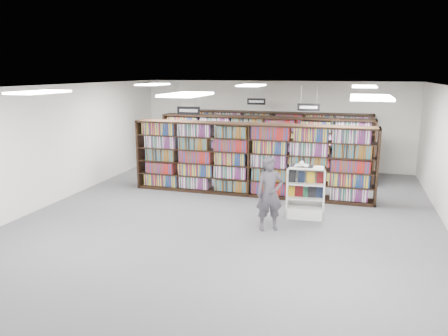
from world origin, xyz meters
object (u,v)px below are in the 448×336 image
(bookshelf_row_near, at_px, (250,160))
(open_book, at_px, (301,165))
(shopper, at_px, (270,194))
(endcap_display, at_px, (305,200))

(bookshelf_row_near, bearing_deg, open_book, -43.97)
(open_book, xyz_separation_m, shopper, (-0.56, -1.13, -0.47))
(shopper, bearing_deg, endcap_display, 34.14)
(bookshelf_row_near, distance_m, shopper, 2.91)
(bookshelf_row_near, relative_size, shopper, 4.14)
(bookshelf_row_near, bearing_deg, endcap_display, -42.10)
(bookshelf_row_near, height_order, open_book, bookshelf_row_near)
(endcap_display, xyz_separation_m, shopper, (-0.69, -1.11, 0.40))
(open_book, distance_m, shopper, 1.34)
(bookshelf_row_near, distance_m, open_book, 2.28)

